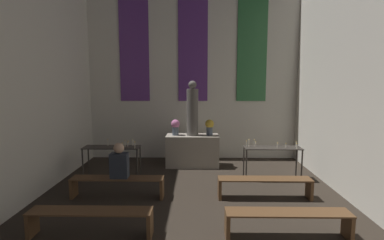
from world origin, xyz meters
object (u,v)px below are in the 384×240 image
flower_vase_right (210,126)px  candle_rack_left (112,151)px  pew_third_right (288,219)px  candle_rack_right (272,151)px  pew_third_left (91,217)px  altar (192,151)px  pew_back_left (118,183)px  statue (192,110)px  flower_vase_left (175,126)px  person_seated (119,162)px  pew_back_right (265,184)px

flower_vase_right → candle_rack_left: flower_vase_right is taller
pew_third_right → candle_rack_right: bearing=80.9°
flower_vase_right → pew_third_left: flower_vase_right is taller
altar → pew_back_left: (-1.53, -2.38, -0.13)m
statue → flower_vase_left: statue is taller
candle_rack_right → person_seated: bearing=-160.4°
pew_third_left → candle_rack_right: bearing=38.9°
altar → pew_back_right: altar is taller
altar → pew_back_right: size_ratio=0.78×
candle_rack_left → pew_third_right: bearing=-38.9°
pew_third_right → flower_vase_right: bearing=104.8°
statue → pew_third_left: size_ratio=0.80×
altar → pew_back_right: 2.83m
pew_third_right → pew_back_right: 1.60m
candle_rack_right → person_seated: 3.68m
flower_vase_left → candle_rack_left: (-1.50, -1.14, -0.45)m
flower_vase_right → candle_rack_right: size_ratio=0.32×
candle_rack_right → altar: bearing=150.1°
pew_back_right → person_seated: (-3.01, 0.00, 0.44)m
pew_third_left → pew_back_right: bearing=27.5°
pew_third_right → statue: bearing=111.1°
pew_third_right → flower_vase_left: bearing=116.9°
pew_third_left → pew_third_right: (3.06, 0.00, 0.00)m
altar → candle_rack_right: 2.31m
candle_rack_left → candle_rack_right: size_ratio=1.00×
flower_vase_right → pew_third_right: bearing=-75.2°
candle_rack_left → person_seated: person_seated is taller
pew_third_left → pew_back_right: 3.46m
candle_rack_left → pew_third_left: size_ratio=0.73×
candle_rack_right → statue: bearing=150.1°
altar → flower_vase_right: size_ratio=3.33×
statue → person_seated: bearing=-121.9°
flower_vase_right → pew_third_left: 4.54m
pew_back_left → altar: bearing=57.2°
flower_vase_right → pew_third_right: flower_vase_right is taller
flower_vase_left → candle_rack_left: 1.94m
candle_rack_right → flower_vase_left: bearing=155.2°
flower_vase_right → person_seated: bearing=-129.5°
altar → statue: bearing=-90.0°
candle_rack_right → pew_third_left: bearing=-141.1°
flower_vase_left → flower_vase_right: (0.97, 0.00, 0.00)m
pew_third_left → person_seated: (0.05, 1.60, 0.44)m
person_seated → pew_back_right: bearing=-0.0°
person_seated → candle_rack_right: bearing=19.6°
statue → pew_third_right: size_ratio=0.80×
statue → pew_back_left: bearing=-122.8°
pew_third_left → pew_back_right: same height
flower_vase_right → person_seated: size_ratio=0.61×
flower_vase_right → pew_back_left: 3.23m
candle_rack_right → person_seated: (-3.47, -1.24, 0.05)m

